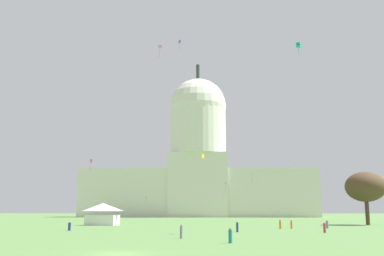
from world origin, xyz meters
The scene contains 21 objects.
ground_plane centered at (0.00, 0.00, 0.00)m, with size 800.00×800.00×0.00m, color #567F42.
capitol_building centered at (0.86, 177.29, 25.40)m, with size 111.42×27.74×75.38m.
event_tent centered at (-17.10, 63.92, 2.46)m, with size 7.64×5.44×4.89m.
tree_east_far centered at (42.56, 67.79, 8.53)m, with size 12.53×12.24×12.00m.
person_orange_deep_crowd centered at (21.92, 47.80, 0.73)m, with size 0.42×0.42×1.59m.
person_teal_mid_center centered at (9.27, 11.59, 0.73)m, with size 0.55×0.55×1.60m.
person_red_near_tree_west centered at (24.22, 32.92, 0.74)m, with size 0.51×0.51×1.61m.
person_navy_near_tree_east centered at (-16.25, 38.36, 0.67)m, with size 0.63×0.63×1.52m.
person_grey_front_left centered at (3.70, 18.52, 0.78)m, with size 0.46×0.46×1.69m.
person_grey_lawn_far_right centered at (28.81, 49.47, 0.71)m, with size 0.65×0.65×1.57m.
person_orange_back_left centered at (19.72, 46.67, 0.77)m, with size 0.52×0.52×1.67m.
person_navy_mid_left centered at (11.28, 34.53, 0.77)m, with size 0.48×0.48×1.66m.
kite_blue_low centered at (13.08, 145.83, 13.51)m, with size 0.55×0.90×4.42m.
kite_pink_high centered at (-6.99, 82.60, 48.48)m, with size 0.96×0.40×3.95m.
kite_violet_high centered at (-0.69, 73.05, 46.09)m, with size 0.70×0.49×3.02m.
kite_turquoise_mid centered at (21.12, 30.51, 28.70)m, with size 0.88×0.89×2.13m.
kite_magenta_mid centered at (-37.61, 126.68, 20.85)m, with size 0.50×0.72×4.25m.
kite_orange_low centered at (22.88, 135.71, 16.06)m, with size 1.21×1.00×2.86m.
kite_gold_low centered at (5.82, 44.12, 12.99)m, with size 0.59×1.05×0.94m.
kite_lime_low centered at (-20.75, 154.68, 8.47)m, with size 0.65×0.78×2.80m.
kite_cyan_high centered at (34.46, 140.18, 57.24)m, with size 1.90×1.67×2.53m.
Camera 1 is at (7.39, -35.41, 3.40)m, focal length 41.24 mm.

